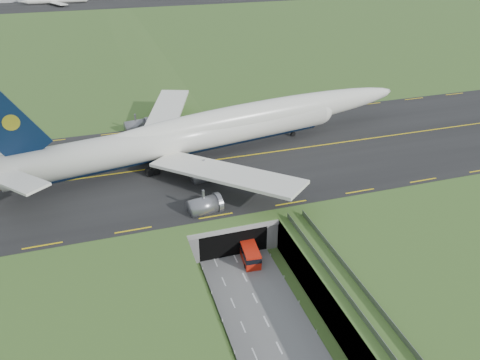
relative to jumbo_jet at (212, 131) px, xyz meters
name	(u,v)px	position (x,y,z in m)	size (l,w,h in m)	color
ground	(249,286)	(-3.88, -36.17, -11.59)	(900.00, 900.00, 0.00)	#3A5C24
airfield_deck	(249,271)	(-3.88, -36.17, -8.59)	(800.00, 800.00, 6.00)	gray
trench_road	(265,319)	(-3.88, -43.67, -11.49)	(12.00, 75.00, 0.20)	slate
taxiway	(199,162)	(-3.88, -3.17, -5.50)	(800.00, 44.00, 0.18)	black
tunnel_portal	(220,214)	(-3.88, -19.46, -8.25)	(17.00, 22.30, 6.00)	gray
guideway	(381,335)	(7.12, -55.28, -6.26)	(3.00, 53.00, 7.05)	#A8A8A3
jumbo_jet	(212,131)	(0.00, 0.00, 0.00)	(97.92, 61.76, 20.73)	white
shuttle_tram	(249,252)	(-1.65, -29.83, -10.02)	(3.18, 7.08, 2.83)	red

